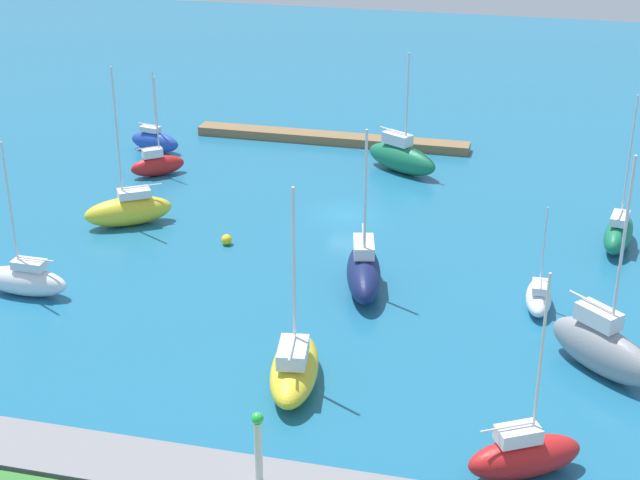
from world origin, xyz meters
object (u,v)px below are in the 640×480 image
object	(u,v)px
sailboat_green_far_south	(401,157)
sailboat_yellow_along_channel	(129,210)
sailboat_navy_inner_mooring	(364,271)
sailboat_white_far_north	(539,297)
sailboat_red_near_pier	(157,164)
sailboat_yellow_center_basin	(294,368)
sailboat_white_outer_mooring	(25,280)
harbor_beacon	(258,442)
sailboat_red_lone_north	(524,455)
sailboat_gray_east_end	(602,347)
mooring_buoy_yellow	(227,240)
pier_dock	(331,138)
sailboat_blue_lone_south	(155,141)
sailboat_green_off_beacon	(619,232)

from	to	relation	value
sailboat_green_far_south	sailboat_yellow_along_channel	bearing A→B (deg)	-107.95
sailboat_navy_inner_mooring	sailboat_white_far_north	bearing A→B (deg)	77.38
sailboat_red_near_pier	sailboat_yellow_center_basin	size ratio (longest dim) A/B	0.74
sailboat_yellow_center_basin	sailboat_white_outer_mooring	distance (m)	20.90
sailboat_white_far_north	sailboat_navy_inner_mooring	bearing A→B (deg)	88.39
harbor_beacon	sailboat_green_far_south	world-z (taller)	sailboat_green_far_south
sailboat_navy_inner_mooring	sailboat_red_lone_north	xyz separation A→B (m)	(-11.31, 17.19, -0.20)
harbor_beacon	sailboat_gray_east_end	world-z (taller)	sailboat_gray_east_end
sailboat_white_far_north	sailboat_red_lone_north	bearing A→B (deg)	177.73
sailboat_red_near_pier	sailboat_yellow_along_channel	world-z (taller)	sailboat_yellow_along_channel
harbor_beacon	sailboat_white_far_north	xyz separation A→B (m)	(-11.74, -22.17, -2.49)
sailboat_navy_inner_mooring	mooring_buoy_yellow	size ratio (longest dim) A/B	14.26
sailboat_white_far_north	sailboat_yellow_center_basin	xyz separation A→B (m)	(12.72, 12.45, 0.37)
pier_dock	sailboat_blue_lone_south	distance (m)	16.47
sailboat_gray_east_end	sailboat_navy_inner_mooring	world-z (taller)	sailboat_gray_east_end
harbor_beacon	sailboat_yellow_center_basin	world-z (taller)	sailboat_yellow_center_basin
sailboat_yellow_along_channel	sailboat_gray_east_end	size ratio (longest dim) A/B	0.94
sailboat_navy_inner_mooring	sailboat_yellow_center_basin	xyz separation A→B (m)	(1.38, 12.34, -0.18)
sailboat_gray_east_end	sailboat_blue_lone_south	xyz separation A→B (m)	(39.18, -29.34, -0.60)
sailboat_green_off_beacon	sailboat_navy_inner_mooring	bearing A→B (deg)	133.04
harbor_beacon	sailboat_white_outer_mooring	bearing A→B (deg)	-37.54
sailboat_yellow_center_basin	sailboat_green_off_beacon	world-z (taller)	sailboat_yellow_center_basin
sailboat_gray_east_end	sailboat_yellow_along_channel	bearing A→B (deg)	-159.26
harbor_beacon	sailboat_yellow_along_channel	world-z (taller)	sailboat_yellow_along_channel
sailboat_green_off_beacon	sailboat_gray_east_end	bearing A→B (deg)	-174.97
sailboat_red_near_pier	mooring_buoy_yellow	world-z (taller)	sailboat_red_near_pier
sailboat_red_lone_north	sailboat_green_far_south	bearing A→B (deg)	77.89
sailboat_navy_inner_mooring	sailboat_green_off_beacon	bearing A→B (deg)	110.01
sailboat_red_near_pier	sailboat_gray_east_end	distance (m)	43.44
sailboat_green_far_south	sailboat_navy_inner_mooring	world-z (taller)	sailboat_navy_inner_mooring
sailboat_white_far_north	sailboat_green_off_beacon	xyz separation A→B (m)	(-5.19, -10.71, 0.40)
sailboat_yellow_along_channel	pier_dock	bearing A→B (deg)	-148.41
sailboat_gray_east_end	sailboat_navy_inner_mooring	bearing A→B (deg)	-162.88
sailboat_yellow_along_channel	sailboat_gray_east_end	world-z (taller)	sailboat_gray_east_end
sailboat_white_far_north	sailboat_red_near_pier	bearing A→B (deg)	61.02
harbor_beacon	sailboat_green_off_beacon	xyz separation A→B (m)	(-16.94, -32.88, -2.09)
sailboat_gray_east_end	sailboat_white_outer_mooring	distance (m)	36.36
sailboat_red_near_pier	sailboat_yellow_center_basin	bearing A→B (deg)	-94.52
mooring_buoy_yellow	sailboat_red_near_pier	bearing A→B (deg)	-49.43
sailboat_green_off_beacon	sailboat_yellow_along_channel	bearing A→B (deg)	107.07
sailboat_green_far_south	sailboat_blue_lone_south	world-z (taller)	sailboat_green_far_south
sailboat_white_far_north	sailboat_gray_east_end	bearing A→B (deg)	-154.04
sailboat_green_far_south	sailboat_white_far_north	size ratio (longest dim) A/B	1.54
sailboat_white_far_north	sailboat_green_off_beacon	size ratio (longest dim) A/B	0.61
sailboat_white_far_north	sailboat_red_lone_north	world-z (taller)	sailboat_red_lone_north
sailboat_green_far_south	sailboat_white_outer_mooring	bearing A→B (deg)	-94.83
sailboat_gray_east_end	sailboat_yellow_center_basin	distance (m)	17.34
sailboat_red_lone_north	harbor_beacon	bearing A→B (deg)	172.96
harbor_beacon	sailboat_red_near_pier	bearing A→B (deg)	-61.47
sailboat_gray_east_end	sailboat_green_off_beacon	size ratio (longest dim) A/B	1.16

